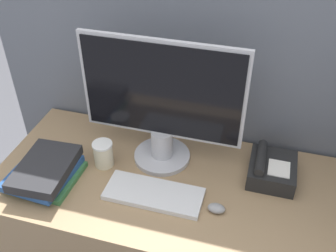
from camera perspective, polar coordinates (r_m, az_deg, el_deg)
The scene contains 8 objects.
cubicle_panel_rear at distance 1.71m, azimuth 4.75°, elevation 3.50°, with size 1.85×0.04×1.73m.
desk at distance 1.80m, azimuth 1.37°, elevation -16.42°, with size 1.45×0.65×0.72m.
monitor at distance 1.48m, azimuth -0.93°, elevation 2.81°, with size 0.63×0.23×0.53m.
keyboard at distance 1.48m, azimuth -2.07°, elevation -9.82°, with size 0.36×0.15×0.02m.
mouse at distance 1.43m, azimuth 7.03°, elevation -11.77°, with size 0.06×0.04×0.03m.
coffee_cup at distance 1.59m, azimuth -9.36°, elevation -4.03°, with size 0.08×0.08×0.11m.
book_stack at distance 1.58m, azimuth -17.41°, elevation -6.32°, with size 0.25×0.28×0.09m.
desk_telephone at distance 1.58m, azimuth 14.73°, elevation -6.08°, with size 0.18×0.20×0.11m.
Camera 1 is at (0.26, -0.72, 1.81)m, focal length 42.00 mm.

